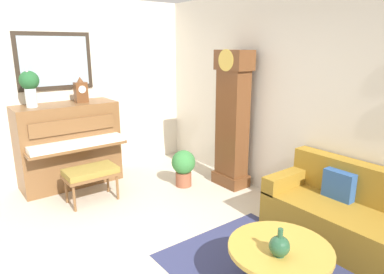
{
  "coord_description": "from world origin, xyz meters",
  "views": [
    {
      "loc": [
        2.85,
        -1.38,
        2.1
      ],
      "look_at": [
        -0.38,
        1.09,
        0.99
      ],
      "focal_mm": 32.14,
      "sensor_mm": 36.0,
      "label": 1
    }
  ],
  "objects_px": {
    "piano_bench": "(91,173)",
    "coffee_table": "(280,250)",
    "potted_plant": "(183,166)",
    "piano": "(69,144)",
    "mantel_clock": "(81,91)",
    "green_jug": "(279,246)",
    "flower_vase": "(30,84)",
    "couch": "(358,219)",
    "grandfather_clock": "(232,123)"
  },
  "relations": [
    {
      "from": "couch",
      "to": "grandfather_clock",
      "type": "bearing_deg",
      "value": 177.23
    },
    {
      "from": "grandfather_clock",
      "to": "coffee_table",
      "type": "xyz_separation_m",
      "value": [
        1.99,
        -1.33,
        -0.55
      ]
    },
    {
      "from": "couch",
      "to": "potted_plant",
      "type": "distance_m",
      "value": 2.48
    },
    {
      "from": "grandfather_clock",
      "to": "green_jug",
      "type": "height_order",
      "value": "grandfather_clock"
    },
    {
      "from": "piano_bench",
      "to": "couch",
      "type": "relative_size",
      "value": 0.37
    },
    {
      "from": "piano",
      "to": "grandfather_clock",
      "type": "xyz_separation_m",
      "value": [
        1.51,
        1.93,
        0.33
      ]
    },
    {
      "from": "mantel_clock",
      "to": "green_jug",
      "type": "height_order",
      "value": "mantel_clock"
    },
    {
      "from": "piano",
      "to": "piano_bench",
      "type": "relative_size",
      "value": 2.06
    },
    {
      "from": "mantel_clock",
      "to": "potted_plant",
      "type": "xyz_separation_m",
      "value": [
        1.12,
        1.08,
        -1.1
      ]
    },
    {
      "from": "mantel_clock",
      "to": "potted_plant",
      "type": "height_order",
      "value": "mantel_clock"
    },
    {
      "from": "mantel_clock",
      "to": "flower_vase",
      "type": "xyz_separation_m",
      "value": [
        -0.0,
        -0.7,
        0.14
      ]
    },
    {
      "from": "piano",
      "to": "grandfather_clock",
      "type": "bearing_deg",
      "value": 51.96
    },
    {
      "from": "green_jug",
      "to": "potted_plant",
      "type": "height_order",
      "value": "green_jug"
    },
    {
      "from": "couch",
      "to": "mantel_clock",
      "type": "xyz_separation_m",
      "value": [
        -3.55,
        -1.58,
        1.11
      ]
    },
    {
      "from": "piano_bench",
      "to": "flower_vase",
      "type": "height_order",
      "value": "flower_vase"
    },
    {
      "from": "green_jug",
      "to": "flower_vase",
      "type": "bearing_deg",
      "value": -165.15
    },
    {
      "from": "piano_bench",
      "to": "flower_vase",
      "type": "relative_size",
      "value": 1.21
    },
    {
      "from": "coffee_table",
      "to": "potted_plant",
      "type": "distance_m",
      "value": 2.5
    },
    {
      "from": "coffee_table",
      "to": "mantel_clock",
      "type": "height_order",
      "value": "mantel_clock"
    },
    {
      "from": "grandfather_clock",
      "to": "coffee_table",
      "type": "relative_size",
      "value": 2.31
    },
    {
      "from": "couch",
      "to": "green_jug",
      "type": "xyz_separation_m",
      "value": [
        0.03,
        -1.34,
        0.22
      ]
    },
    {
      "from": "piano_bench",
      "to": "piano",
      "type": "bearing_deg",
      "value": -178.94
    },
    {
      "from": "grandfather_clock",
      "to": "green_jug",
      "type": "bearing_deg",
      "value": -34.78
    },
    {
      "from": "mantel_clock",
      "to": "green_jug",
      "type": "relative_size",
      "value": 1.58
    },
    {
      "from": "piano_bench",
      "to": "potted_plant",
      "type": "height_order",
      "value": "potted_plant"
    },
    {
      "from": "piano",
      "to": "potted_plant",
      "type": "distance_m",
      "value": 1.76
    },
    {
      "from": "piano_bench",
      "to": "grandfather_clock",
      "type": "distance_m",
      "value": 2.12
    },
    {
      "from": "piano_bench",
      "to": "coffee_table",
      "type": "height_order",
      "value": "piano_bench"
    },
    {
      "from": "mantel_clock",
      "to": "flower_vase",
      "type": "distance_m",
      "value": 0.71
    },
    {
      "from": "coffee_table",
      "to": "green_jug",
      "type": "bearing_deg",
      "value": -56.63
    },
    {
      "from": "grandfather_clock",
      "to": "mantel_clock",
      "type": "distance_m",
      "value": 2.31
    },
    {
      "from": "piano_bench",
      "to": "mantel_clock",
      "type": "xyz_separation_m",
      "value": [
        -0.78,
        0.23,
        1.01
      ]
    },
    {
      "from": "piano_bench",
      "to": "coffee_table",
      "type": "distance_m",
      "value": 2.78
    },
    {
      "from": "piano",
      "to": "coffee_table",
      "type": "relative_size",
      "value": 1.64
    },
    {
      "from": "coffee_table",
      "to": "flower_vase",
      "type": "xyz_separation_m",
      "value": [
        -3.5,
        -1.06,
        1.15
      ]
    },
    {
      "from": "grandfather_clock",
      "to": "potted_plant",
      "type": "distance_m",
      "value": 0.97
    },
    {
      "from": "piano",
      "to": "flower_vase",
      "type": "distance_m",
      "value": 1.04
    },
    {
      "from": "couch",
      "to": "potted_plant",
      "type": "bearing_deg",
      "value": -168.16
    },
    {
      "from": "piano_bench",
      "to": "green_jug",
      "type": "distance_m",
      "value": 2.83
    },
    {
      "from": "piano",
      "to": "coffee_table",
      "type": "height_order",
      "value": "piano"
    },
    {
      "from": "mantel_clock",
      "to": "piano_bench",
      "type": "bearing_deg",
      "value": -16.63
    },
    {
      "from": "potted_plant",
      "to": "piano",
      "type": "bearing_deg",
      "value": -130.17
    },
    {
      "from": "piano",
      "to": "potted_plant",
      "type": "relative_size",
      "value": 2.57
    },
    {
      "from": "mantel_clock",
      "to": "grandfather_clock",
      "type": "bearing_deg",
      "value": 48.12
    },
    {
      "from": "piano",
      "to": "couch",
      "type": "height_order",
      "value": "piano"
    },
    {
      "from": "couch",
      "to": "mantel_clock",
      "type": "distance_m",
      "value": 4.04
    },
    {
      "from": "green_jug",
      "to": "mantel_clock",
      "type": "bearing_deg",
      "value": -176.01
    },
    {
      "from": "coffee_table",
      "to": "mantel_clock",
      "type": "relative_size",
      "value": 2.32
    },
    {
      "from": "piano_bench",
      "to": "coffee_table",
      "type": "xyz_separation_m",
      "value": [
        2.72,
        0.59,
        0.01
      ]
    },
    {
      "from": "piano",
      "to": "coffee_table",
      "type": "distance_m",
      "value": 3.56
    }
  ]
}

